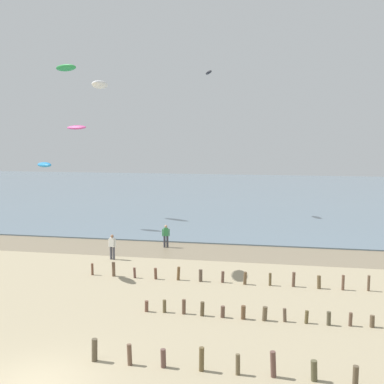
% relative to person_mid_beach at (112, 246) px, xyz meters
% --- Properties ---
extents(wet_sand_strip, '(120.00, 5.06, 0.01)m').
position_rel_person_mid_beach_xyz_m(wet_sand_strip, '(3.36, 3.43, -0.91)').
color(wet_sand_strip, '#84755B').
rests_on(wet_sand_strip, ground).
extents(sea, '(160.00, 70.00, 0.10)m').
position_rel_person_mid_beach_xyz_m(sea, '(3.36, 40.96, -0.87)').
color(sea, slate).
rests_on(sea, ground).
extents(groyne_near, '(21.08, 0.32, 0.94)m').
position_rel_person_mid_beach_xyz_m(groyne_near, '(14.49, -14.30, -0.53)').
color(groyne_near, brown).
rests_on(groyne_near, ground).
extents(groyne_mid, '(11.20, 0.36, 0.70)m').
position_rel_person_mid_beach_xyz_m(groyne_mid, '(10.67, -9.06, -0.61)').
color(groyne_mid, brown).
rests_on(groyne_mid, ground).
extents(groyne_far, '(19.85, 0.34, 0.87)m').
position_rel_person_mid_beach_xyz_m(groyne_far, '(9.56, -3.80, -0.55)').
color(groyne_far, brown).
rests_on(groyne_far, ground).
extents(person_mid_beach, '(0.56, 0.29, 1.71)m').
position_rel_person_mid_beach_xyz_m(person_mid_beach, '(0.00, 0.00, 0.00)').
color(person_mid_beach, '#4C4C56').
rests_on(person_mid_beach, ground).
extents(person_by_waterline, '(0.55, 0.31, 1.71)m').
position_rel_person_mid_beach_xyz_m(person_by_waterline, '(2.67, 4.20, 0.00)').
color(person_by_waterline, '#383842').
rests_on(person_by_waterline, ground).
extents(kite_aloft_0, '(1.72, 1.68, 0.35)m').
position_rel_person_mid_beach_xyz_m(kite_aloft_0, '(-2.52, -4.21, 5.70)').
color(kite_aloft_0, '#2384D1').
extents(kite_aloft_1, '(2.22, 1.29, 0.53)m').
position_rel_person_mid_beach_xyz_m(kite_aloft_1, '(-6.99, 10.19, 8.19)').
color(kite_aloft_1, '#E54C99').
extents(kite_aloft_2, '(1.15, 2.58, 0.58)m').
position_rel_person_mid_beach_xyz_m(kite_aloft_2, '(0.10, -1.85, 10.50)').
color(kite_aloft_2, white).
extents(kite_aloft_4, '(1.26, 1.99, 0.54)m').
position_rel_person_mid_beach_xyz_m(kite_aloft_4, '(3.28, 20.32, 14.02)').
color(kite_aloft_4, black).
extents(kite_aloft_5, '(3.18, 2.32, 0.87)m').
position_rel_person_mid_beach_xyz_m(kite_aloft_5, '(-10.72, 16.24, 14.32)').
color(kite_aloft_5, green).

